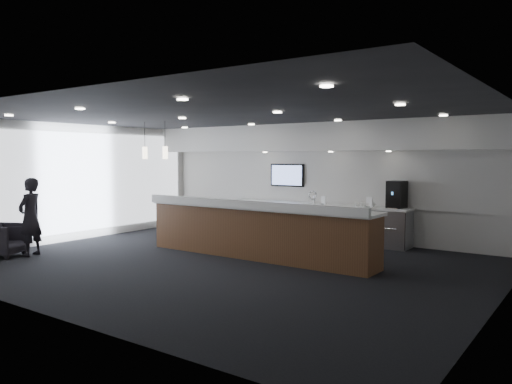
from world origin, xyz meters
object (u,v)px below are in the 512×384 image
Objects in this scene: coffee_machine at (397,194)px; armchair at (3,240)px; lounge_guest at (30,217)px; service_counter at (257,231)px.

coffee_machine reaches higher than armchair.
armchair is at bearing -131.04° from coffee_machine.
lounge_guest is at bearing -131.18° from coffee_machine.
armchair is 0.75m from lounge_guest.
armchair is at bearing -65.81° from lounge_guest.
coffee_machine is at bearing 111.98° from lounge_guest.
lounge_guest is at bearing -71.94° from armchair.
armchair is 0.46× the size of lounge_guest.
service_counter is 3.21× the size of lounge_guest.
service_counter is 5.48m from armchair.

